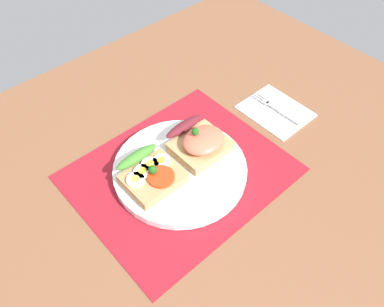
% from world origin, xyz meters
% --- Properties ---
extents(ground_plane, '(1.20, 0.90, 0.03)m').
position_xyz_m(ground_plane, '(0.00, 0.00, -0.02)').
color(ground_plane, brown).
extents(placemat, '(0.38, 0.32, 0.00)m').
position_xyz_m(placemat, '(0.00, 0.00, 0.00)').
color(placemat, maroon).
rests_on(placemat, ground_plane).
extents(plate, '(0.25, 0.25, 0.02)m').
position_xyz_m(plate, '(0.00, 0.00, 0.01)').
color(plate, white).
rests_on(plate, placemat).
extents(sandwich_egg_tomato, '(0.10, 0.10, 0.04)m').
position_xyz_m(sandwich_egg_tomato, '(-0.06, 0.01, 0.03)').
color(sandwich_egg_tomato, tan).
rests_on(sandwich_egg_tomato, plate).
extents(sandwich_salmon, '(0.10, 0.10, 0.06)m').
position_xyz_m(sandwich_salmon, '(0.06, 0.01, 0.04)').
color(sandwich_salmon, tan).
rests_on(sandwich_salmon, plate).
extents(napkin, '(0.11, 0.14, 0.01)m').
position_xyz_m(napkin, '(0.27, -0.01, 0.00)').
color(napkin, white).
rests_on(napkin, ground_plane).
extents(fork, '(0.02, 0.13, 0.00)m').
position_xyz_m(fork, '(0.27, -0.00, 0.01)').
color(fork, '#B7B7BC').
rests_on(fork, napkin).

